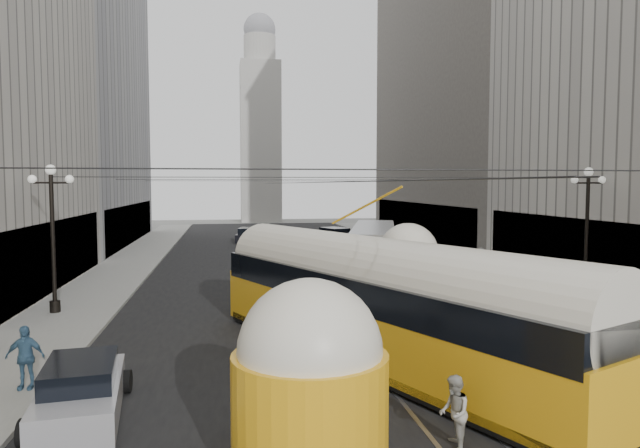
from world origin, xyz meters
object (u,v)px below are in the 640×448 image
object	(u,v)px
pedestrian_sidewalk_right	(481,260)
pedestrian_crossing_b	(454,413)
city_bus	(374,248)
pedestrian_sidewalk_left	(25,357)
streetcar	(379,302)
sedan_silver	(81,392)

from	to	relation	value
pedestrian_sidewalk_right	pedestrian_crossing_b	bearing A→B (deg)	62.16
pedestrian_crossing_b	pedestrian_sidewalk_right	size ratio (longest dim) A/B	1.02
city_bus	pedestrian_sidewalk_left	xyz separation A→B (m)	(-14.52, -18.23, -0.66)
streetcar	sedan_silver	xyz separation A→B (m)	(-8.27, -2.83, -1.34)
sedan_silver	pedestrian_crossing_b	distance (m)	8.88
pedestrian_sidewalk_left	streetcar	bearing A→B (deg)	9.33
sedan_silver	pedestrian_sidewalk_right	bearing A→B (deg)	44.58
sedan_silver	pedestrian_crossing_b	size ratio (longest dim) A/B	2.87
sedan_silver	city_bus	bearing A→B (deg)	57.81
streetcar	city_bus	bearing A→B (deg)	75.79
streetcar	pedestrian_crossing_b	xyz separation A→B (m)	(0.05, -5.92, -1.17)
pedestrian_crossing_b	city_bus	bearing A→B (deg)	-174.03
streetcar	pedestrian_sidewalk_left	world-z (taller)	streetcar
streetcar	pedestrian_crossing_b	distance (m)	6.03
city_bus	sedan_silver	distance (m)	23.75
city_bus	pedestrian_sidewalk_right	bearing A→B (deg)	-9.17
city_bus	pedestrian_sidewalk_right	xyz separation A→B (m)	(6.65, -1.07, -0.75)
city_bus	pedestrian_sidewalk_left	distance (m)	23.31
sedan_silver	pedestrian_crossing_b	world-z (taller)	pedestrian_crossing_b
streetcar	city_bus	world-z (taller)	streetcar
streetcar	pedestrian_crossing_b	world-z (taller)	streetcar
sedan_silver	pedestrian_sidewalk_right	distance (m)	27.08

